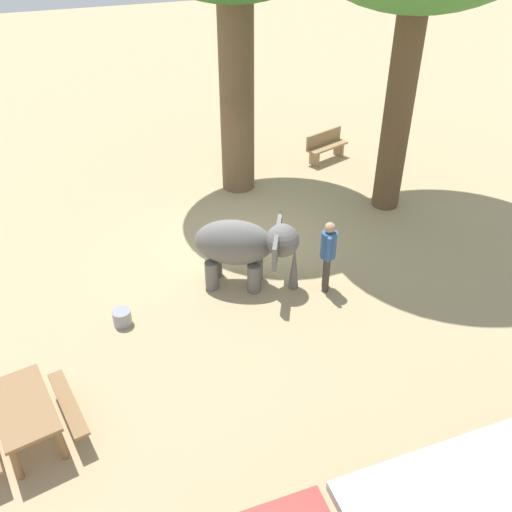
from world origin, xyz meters
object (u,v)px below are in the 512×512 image
Objects in this scene: elephant at (245,246)px; person_handler at (328,251)px; wooden_bench at (326,145)px; picnic_table_near at (25,413)px; feed_bucket at (122,318)px.

person_handler reaches higher than elephant.
elephant is 1.47× the size of wooden_bench.
elephant is at bearing -70.91° from picnic_table_near.
elephant is 1.32× the size of person_handler.
person_handler is at bearing 1.00° from elephant.
person_handler is at bearing -84.08° from picnic_table_near.
picnic_table_near is at bearing 43.60° from person_handler.
feed_bucket is (7.04, 5.48, -0.31)m from wooden_bench.
feed_bucket is (-1.75, -2.22, -0.43)m from picnic_table_near.
wooden_bench is at bearing -142.13° from feed_bucket.
wooden_bench is 11.69m from picnic_table_near.
wooden_bench is at bearing -60.39° from picnic_table_near.
person_handler is 4.29m from feed_bucket.
person_handler is 6.25m from picnic_table_near.
person_handler is 1.11× the size of wooden_bench.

